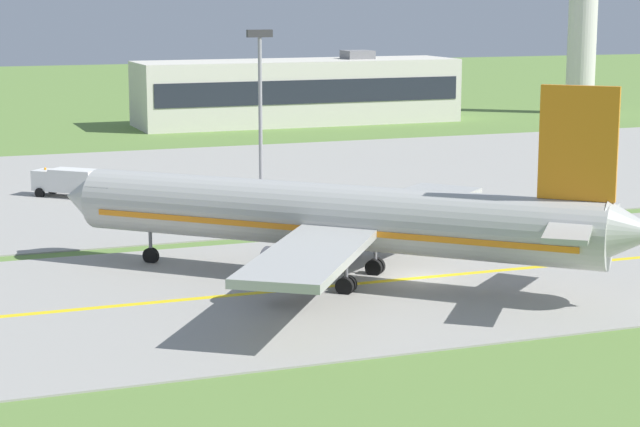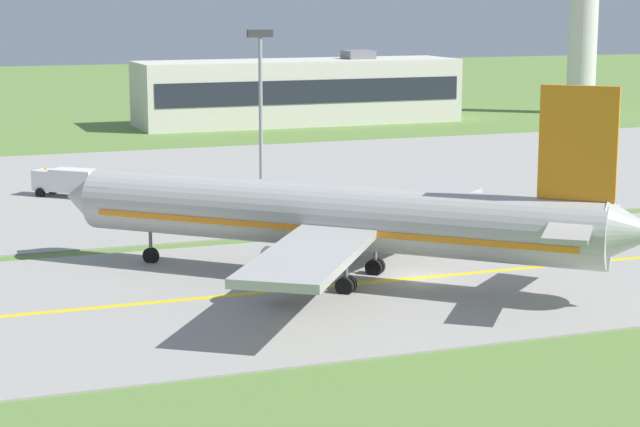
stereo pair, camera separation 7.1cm
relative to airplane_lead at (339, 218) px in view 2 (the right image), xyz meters
The scene contains 8 objects.
ground_plane 6.41m from the airplane_lead, 13.22° to the right, with size 500.00×500.00×0.00m, color olive.
taxiway_strip 6.38m from the airplane_lead, 13.22° to the right, with size 240.00×28.00×0.10m, color #9E9B93.
apron_pad 43.66m from the airplane_lead, 70.14° to the left, with size 140.00×52.00×0.10m, color #9E9B93.
taxiway_centreline 6.34m from the airplane_lead, 13.22° to the right, with size 220.00×0.60×0.01m, color yellow.
airplane_lead is the anchor object (origin of this frame).
service_truck_fuel 39.26m from the airplane_lead, 106.81° to the left, with size 5.84×5.52×2.60m.
terminal_building 93.77m from the airplane_lead, 72.08° to the left, with size 45.94×12.06×10.18m.
apron_light_mast 37.58m from the airplane_lead, 79.82° to the left, with size 2.40×0.50×14.70m.
Camera 2 is at (-30.29, -63.87, 17.45)m, focal length 64.45 mm.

